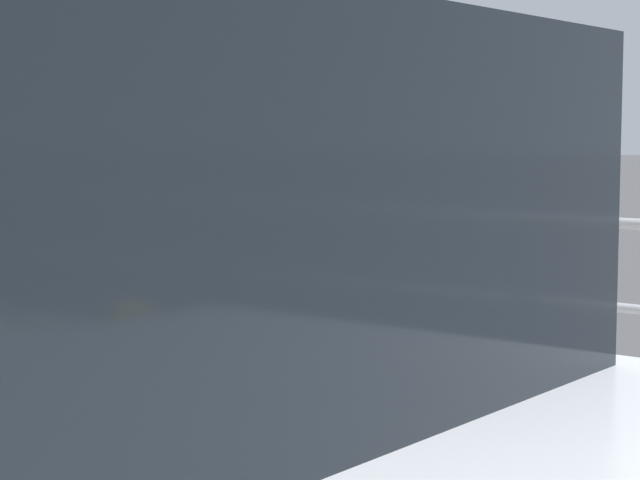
{
  "coord_description": "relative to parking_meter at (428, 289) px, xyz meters",
  "views": [
    {
      "loc": [
        2.21,
        -2.44,
        1.57
      ],
      "look_at": [
        0.01,
        0.3,
        1.24
      ],
      "focal_mm": 63.88,
      "sensor_mm": 36.0,
      "label": 1
    }
  ],
  "objects": [
    {
      "name": "parking_meter",
      "position": [
        0.0,
        0.0,
        0.0
      ],
      "size": [
        0.17,
        0.18,
        1.35
      ],
      "rotation": [
        0.0,
        0.0,
        3.07
      ],
      "color": "slate",
      "rests_on": "sidewalk_curb"
    },
    {
      "name": "pedestrian_at_meter",
      "position": [
        -0.61,
        0.25,
        -0.06
      ],
      "size": [
        0.75,
        0.51,
        1.63
      ],
      "rotation": [
        0.0,
        0.0,
        -0.5
      ],
      "color": "black",
      "rests_on": "sidewalk_curb"
    }
  ]
}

